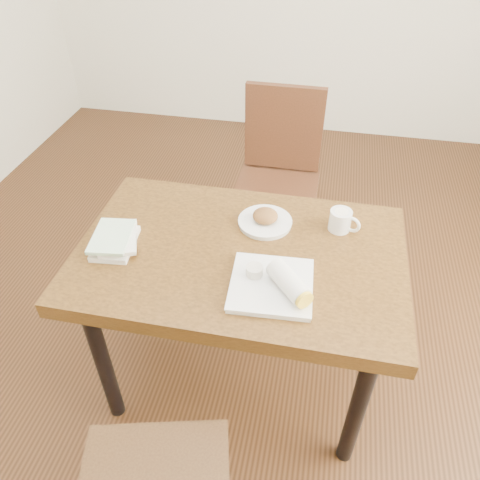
% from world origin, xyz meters
% --- Properties ---
extents(ground, '(4.00, 5.00, 0.01)m').
position_xyz_m(ground, '(0.00, 0.00, -0.01)').
color(ground, '#472814').
rests_on(ground, ground).
extents(table, '(1.15, 0.75, 0.75)m').
position_xyz_m(table, '(0.00, 0.00, 0.66)').
color(table, brown).
rests_on(table, ground).
extents(chair_far, '(0.42, 0.42, 0.95)m').
position_xyz_m(chair_far, '(0.03, 0.89, 0.55)').
color(chair_far, '#492415').
rests_on(chair_far, ground).
extents(plate_scone, '(0.20, 0.20, 0.06)m').
position_xyz_m(plate_scone, '(0.06, 0.17, 0.77)').
color(plate_scone, white).
rests_on(plate_scone, table).
extents(coffee_mug, '(0.12, 0.08, 0.08)m').
position_xyz_m(coffee_mug, '(0.34, 0.19, 0.79)').
color(coffee_mug, white).
rests_on(coffee_mug, table).
extents(plate_burrito, '(0.28, 0.28, 0.09)m').
position_xyz_m(plate_burrito, '(0.15, -0.16, 0.78)').
color(plate_burrito, white).
rests_on(plate_burrito, table).
extents(book_stack, '(0.19, 0.22, 0.05)m').
position_xyz_m(book_stack, '(-0.44, -0.06, 0.78)').
color(book_stack, white).
rests_on(book_stack, table).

